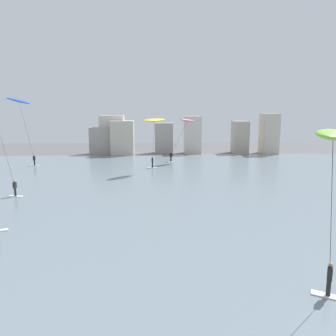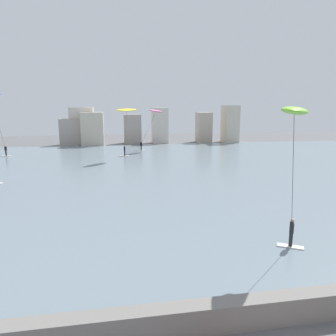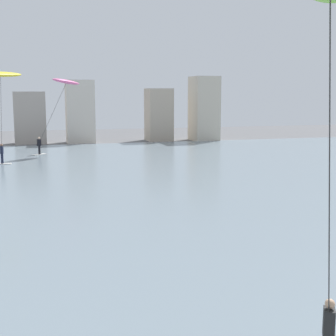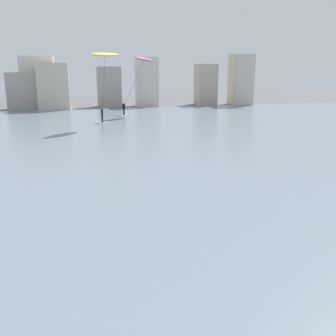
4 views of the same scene
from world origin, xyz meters
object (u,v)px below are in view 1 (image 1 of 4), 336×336
kitesurfer_yellow (155,123)px  kitesurfer_pink (186,124)px  kitesurfer_lime (333,147)px  kitesurfer_blue (20,106)px

kitesurfer_yellow → kitesurfer_pink: (5.08, 8.40, -0.45)m
kitesurfer_lime → kitesurfer_yellow: (-6.60, 31.57, -0.35)m
kitesurfer_lime → kitesurfer_pink: kitesurfer_lime is taller
kitesurfer_pink → kitesurfer_lime: bearing=-87.8°
kitesurfer_lime → kitesurfer_blue: (-26.05, 36.51, 1.94)m
kitesurfer_blue → kitesurfer_pink: (24.53, 3.47, -2.74)m
kitesurfer_blue → kitesurfer_lime: bearing=-54.5°
kitesurfer_blue → kitesurfer_pink: bearing=8.0°
kitesurfer_yellow → kitesurfer_pink: size_ratio=1.03×
kitesurfer_lime → kitesurfer_yellow: size_ratio=1.05×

